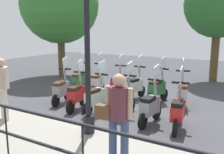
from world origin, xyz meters
TOP-DOWN VIEW (x-y plane):
  - ground_plane at (0.00, 0.00)m, footprint 28.00×28.00m
  - promenade_walkway at (-3.15, 0.00)m, footprint 2.20×20.00m
  - fence_railing at (-4.20, 0.00)m, footprint 0.04×16.03m
  - lamp_post_near at (-2.40, -0.41)m, footprint 0.26×0.90m
  - pedestrian_with_bag at (-3.23, -1.60)m, footprint 0.35×0.64m
  - pedestrian_distant at (-2.81, 1.94)m, footprint 0.43×0.45m
  - tree_large at (3.09, 5.20)m, footprint 3.90×3.90m
  - tree_distant at (5.71, -1.83)m, footprint 3.06×3.06m
  - scooter_near_0 at (-0.88, -2.00)m, footprint 1.23×0.46m
  - scooter_near_1 at (-0.87, -1.27)m, footprint 1.23×0.44m
  - scooter_near_2 at (-0.65, -0.41)m, footprint 1.23×0.44m
  - scooter_near_3 at (-0.87, 0.42)m, footprint 1.23×0.44m
  - scooter_near_4 at (-0.91, 1.10)m, footprint 1.22×0.47m
  - scooter_near_5 at (-0.64, 1.94)m, footprint 1.22×0.50m
  - scooter_far_0 at (0.95, -1.61)m, footprint 1.20×0.54m
  - scooter_far_1 at (1.04, -0.77)m, footprint 1.22×0.51m
  - scooter_far_2 at (1.07, 0.06)m, footprint 1.23×0.45m
  - scooter_far_3 at (0.96, 0.70)m, footprint 1.23×0.44m
  - scooter_far_4 at (0.99, 1.60)m, footprint 1.22×0.48m
  - scooter_far_5 at (0.87, 2.34)m, footprint 1.23×0.44m

SIDE VIEW (x-z plane):
  - ground_plane at x=0.00m, z-range 0.00..0.00m
  - promenade_walkway at x=-3.15m, z-range 0.00..0.15m
  - scooter_near_0 at x=-0.88m, z-range -0.29..1.25m
  - scooter_near_1 at x=-0.87m, z-range -0.29..1.25m
  - scooter_near_2 at x=-0.65m, z-range -0.29..1.25m
  - scooter_near_3 at x=-0.87m, z-range -0.29..1.25m
  - scooter_near_4 at x=-0.91m, z-range -0.29..1.25m
  - scooter_near_5 at x=-0.64m, z-range -0.29..1.25m
  - scooter_far_0 at x=0.95m, z-range -0.29..1.25m
  - scooter_far_1 at x=1.04m, z-range -0.29..1.25m
  - scooter_far_2 at x=1.07m, z-range -0.29..1.25m
  - scooter_far_3 at x=0.96m, z-range -0.29..1.25m
  - scooter_far_4 at x=0.99m, z-range -0.29..1.25m
  - scooter_far_5 at x=0.87m, z-range -0.29..1.25m
  - fence_railing at x=-4.20m, z-range 0.37..1.44m
  - pedestrian_with_bag at x=-3.23m, z-range 0.28..1.87m
  - pedestrian_distant at x=-2.81m, z-range 0.28..1.87m
  - lamp_post_near at x=-2.40m, z-range -0.10..4.43m
  - tree_distant at x=5.71m, z-range 0.98..6.06m
  - tree_large at x=3.09m, z-range 0.83..6.42m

